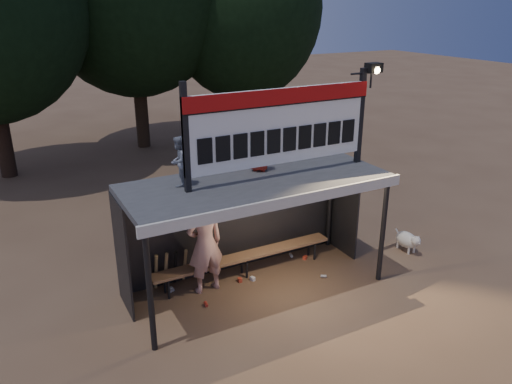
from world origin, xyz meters
TOP-DOWN VIEW (x-y plane):
  - ground at (0.00, 0.00)m, footprint 80.00×80.00m
  - player at (-0.92, 0.40)m, footprint 0.79×0.55m
  - child_a at (-1.36, 0.36)m, footprint 0.56×0.55m
  - child_b at (0.29, 0.44)m, footprint 0.51×0.50m
  - dugout_shelter at (0.00, 0.24)m, footprint 5.10×2.08m
  - scoreboard_assembly at (0.56, -0.01)m, footprint 4.10×0.27m
  - bench at (0.00, 0.55)m, footprint 4.00×0.35m
  - tree_right at (5.00, 10.50)m, footprint 6.08×6.08m
  - dog at (3.83, -0.23)m, footprint 0.36×0.81m
  - bats at (-1.51, 0.82)m, footprint 0.68×0.35m
  - litter at (-0.03, 0.36)m, footprint 3.24×1.24m

SIDE VIEW (x-z plane):
  - ground at x=0.00m, z-range 0.00..0.00m
  - litter at x=-0.03m, z-range 0.00..0.08m
  - dog at x=3.83m, z-range 0.03..0.53m
  - bats at x=-1.51m, z-range 0.01..0.85m
  - bench at x=0.00m, z-range 0.19..0.67m
  - player at x=-0.92m, z-range 0.00..2.06m
  - dugout_shelter at x=0.00m, z-range 0.69..3.01m
  - child_b at x=0.29m, z-range 2.32..3.21m
  - child_a at x=-1.36m, z-range 2.32..3.23m
  - scoreboard_assembly at x=0.56m, z-range 2.33..4.32m
  - tree_right at x=5.00m, z-range 0.83..9.55m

